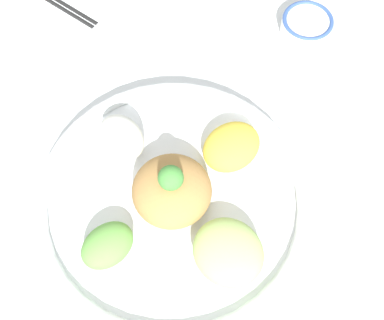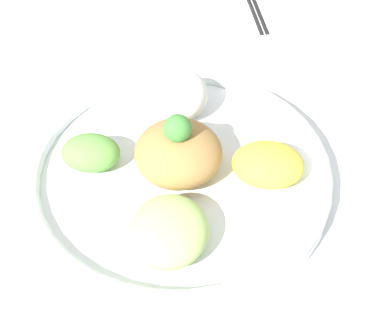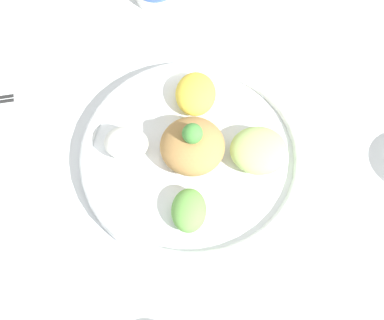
{
  "view_description": "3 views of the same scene",
  "coord_description": "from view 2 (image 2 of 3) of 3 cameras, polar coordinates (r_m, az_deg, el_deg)",
  "views": [
    {
      "loc": [
        -0.26,
        0.14,
        0.73
      ],
      "look_at": [
        0.04,
        -0.02,
        0.05
      ],
      "focal_mm": 50.0,
      "sensor_mm": 36.0,
      "label": 1
    },
    {
      "loc": [
        -0.42,
        -0.14,
        0.54
      ],
      "look_at": [
        0.02,
        0.01,
        0.04
      ],
      "focal_mm": 50.0,
      "sensor_mm": 36.0,
      "label": 2
    },
    {
      "loc": [
        -0.11,
        0.44,
        0.86
      ],
      "look_at": [
        0.01,
        0.05,
        0.03
      ],
      "focal_mm": 50.0,
      "sensor_mm": 36.0,
      "label": 3
    }
  ],
  "objects": [
    {
      "name": "chopsticks_pair_near",
      "position": [
        1.06,
        6.48,
        16.4
      ],
      "size": [
        0.19,
        0.11,
        0.01
      ],
      "rotation": [
        0.0,
        0.0,
        3.6
      ],
      "color": "black",
      "rests_on": "ground_plane"
    },
    {
      "name": "salad_platter",
      "position": [
        0.69,
        -1.33,
        -0.93
      ],
      "size": [
        0.4,
        0.4,
        0.11
      ],
      "color": "white",
      "rests_on": "ground_plane"
    },
    {
      "name": "ground_plane",
      "position": [
        0.7,
        0.37,
        -3.49
      ],
      "size": [
        2.4,
        2.4,
        0.0
      ],
      "primitive_type": "plane",
      "color": "white"
    }
  ]
}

